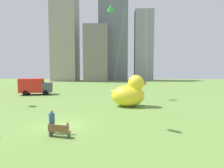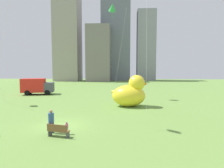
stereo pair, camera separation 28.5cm
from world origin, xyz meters
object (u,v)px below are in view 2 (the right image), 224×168
(person_adult, at_px, (51,120))
(box_truck, at_px, (37,86))
(park_bench, at_px, (58,130))
(person_child, at_px, (67,127))
(giant_inflatable_duck, at_px, (130,93))
(kite_green, at_px, (112,8))

(person_adult, height_order, box_truck, box_truck)
(park_bench, relative_size, person_child, 1.81)
(person_adult, xyz_separation_m, box_truck, (-10.22, 19.98, 0.50))
(person_adult, bearing_deg, box_truck, 117.09)
(person_child, distance_m, box_truck, 23.19)
(box_truck, bearing_deg, giant_inflatable_duck, -31.48)
(park_bench, bearing_deg, giant_inflatable_duck, 64.47)
(park_bench, distance_m, person_adult, 1.23)
(person_child, xyz_separation_m, box_truck, (-11.40, 20.18, 0.96))
(person_adult, xyz_separation_m, person_child, (1.19, -0.20, -0.45))
(person_adult, distance_m, giant_inflatable_duck, 11.72)
(person_adult, height_order, giant_inflatable_duck, giant_inflatable_duck)
(person_child, bearing_deg, person_adult, 170.44)
(person_adult, height_order, kite_green, kite_green)
(person_adult, relative_size, person_child, 1.94)
(person_child, height_order, giant_inflatable_duck, giant_inflatable_duck)
(person_adult, bearing_deg, park_bench, -46.67)
(park_bench, distance_m, giant_inflatable_duck, 12.12)
(park_bench, height_order, person_child, park_bench)
(park_bench, relative_size, giant_inflatable_duck, 0.34)
(person_child, bearing_deg, box_truck, 119.47)
(box_truck, height_order, kite_green, kite_green)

